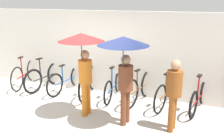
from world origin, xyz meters
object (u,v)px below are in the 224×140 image
Objects in this scene: parked_bicycle_3 at (88,82)px; parked_bicycle_6 at (168,92)px; pedestrian_leading at (83,51)px; parked_bicycle_4 at (114,86)px; parked_bicycle_5 at (140,88)px; parked_bicycle_2 at (67,79)px; parked_bicycle_7 at (199,97)px; pedestrian_center at (124,55)px; parked_bicycle_1 at (45,76)px; parked_bicycle_0 at (25,73)px; pedestrian_trailing at (174,91)px.

parked_bicycle_6 is at bearing -99.10° from parked_bicycle_3.
parked_bicycle_3 is 0.89× the size of pedestrian_leading.
parked_bicycle_4 is 0.97× the size of parked_bicycle_5.
parked_bicycle_7 is at bearing -82.46° from parked_bicycle_2.
pedestrian_center is (1.50, -1.35, 1.18)m from parked_bicycle_3.
parked_bicycle_7 is 2.39m from pedestrian_center.
parked_bicycle_1 is at bearing 101.76° from parked_bicycle_5.
pedestrian_leading is at bearing -114.84° from parked_bicycle_1.
parked_bicycle_5 reaches higher than parked_bicycle_7.
parked_bicycle_0 is 1.03× the size of parked_bicycle_6.
parked_bicycle_3 reaches higher than parked_bicycle_7.
parked_bicycle_5 is (1.51, 0.04, 0.00)m from parked_bicycle_3.
pedestrian_trailing is at bearing -99.04° from parked_bicycle_1.
pedestrian_center is at bearing -141.78° from parked_bicycle_3.
parked_bicycle_2 is at bearing -45.22° from pedestrian_leading.
parked_bicycle_0 is at bearing 79.09° from parked_bicycle_3.
parked_bicycle_5 reaches higher than parked_bicycle_2.
pedestrian_leading is at bearing -128.42° from parked_bicycle_0.
parked_bicycle_5 is (3.01, 0.02, 0.02)m from parked_bicycle_1.
parked_bicycle_4 reaches higher than parked_bicycle_2.
parked_bicycle_0 is 1.15× the size of pedestrian_trailing.
parked_bicycle_0 is at bearing 96.29° from parked_bicycle_1.
pedestrian_trailing reaches higher than parked_bicycle_4.
parked_bicycle_4 is at bearing -94.56° from parked_bicycle_3.
parked_bicycle_2 is (0.75, 0.05, -0.02)m from parked_bicycle_1.
pedestrian_center is at bearing -123.73° from parked_bicycle_0.
parked_bicycle_3 is (1.50, -0.02, 0.01)m from parked_bicycle_1.
parked_bicycle_7 is at bearing -78.16° from parked_bicycle_5.
parked_bicycle_4 is at bearing -82.16° from parked_bicycle_2.
parked_bicycle_6 is (2.26, 0.03, -0.01)m from parked_bicycle_3.
parked_bicycle_6 is (4.52, -0.00, -0.01)m from parked_bicycle_0.
parked_bicycle_3 is at bearing 102.13° from parked_bicycle_7.
parked_bicycle_2 is 0.88× the size of pedestrian_leading.
parked_bicycle_2 is 1.00× the size of parked_bicycle_3.
parked_bicycle_4 is (2.26, 0.05, -0.03)m from parked_bicycle_1.
parked_bicycle_0 reaches higher than parked_bicycle_4.
pedestrian_center is (1.00, -0.10, 0.01)m from pedestrian_leading.
parked_bicycle_3 is at bearing -18.81° from pedestrian_trailing.
parked_bicycle_0 is 2.26m from parked_bicycle_3.
parked_bicycle_6 is (1.51, -0.04, 0.03)m from parked_bicycle_4.
parked_bicycle_2 is 2.18m from pedestrian_leading.
parked_bicycle_6 is (3.76, 0.01, 0.00)m from parked_bicycle_1.
parked_bicycle_0 is 1.03× the size of parked_bicycle_1.
parked_bicycle_0 is 0.89× the size of pedestrian_center.
parked_bicycle_6 reaches higher than parked_bicycle_2.
parked_bicycle_4 is (0.75, 0.07, -0.04)m from parked_bicycle_3.
parked_bicycle_4 is 2.23m from pedestrian_trailing.
parked_bicycle_6 reaches higher than parked_bicycle_7.
parked_bicycle_0 is 3.26m from pedestrian_leading.
parked_bicycle_7 is at bearing -151.60° from pedestrian_leading.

